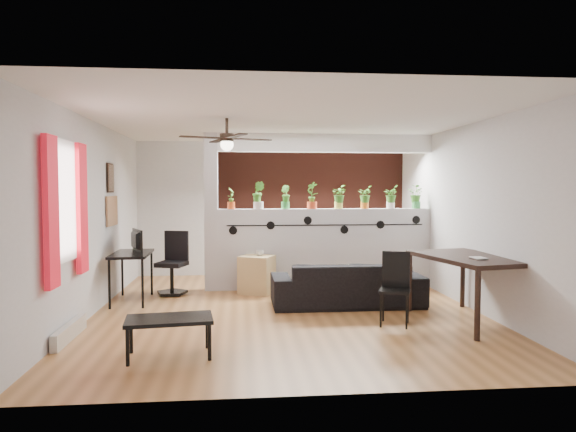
{
  "coord_description": "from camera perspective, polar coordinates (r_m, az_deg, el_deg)",
  "views": [
    {
      "loc": [
        -0.64,
        -7.05,
        1.68
      ],
      "look_at": [
        0.08,
        0.6,
        1.28
      ],
      "focal_mm": 32.0,
      "sensor_mm": 36.0,
      "label": 1
    }
  ],
  "objects": [
    {
      "name": "room_shell",
      "position": [
        7.09,
        -0.22,
        -0.07
      ],
      "size": [
        6.3,
        7.1,
        2.9
      ],
      "color": "#966131",
      "rests_on": "ground"
    },
    {
      "name": "partition_wall",
      "position": [
        8.73,
        4.14,
        -3.62
      ],
      "size": [
        3.6,
        0.18,
        1.35
      ],
      "primitive_type": "cube",
      "color": "#BCBCC1",
      "rests_on": "ground"
    },
    {
      "name": "ceiling_header",
      "position": [
        8.71,
        4.19,
        8.06
      ],
      "size": [
        3.6,
        0.18,
        0.3
      ],
      "primitive_type": "cube",
      "color": "white",
      "rests_on": "room_shell"
    },
    {
      "name": "pier_column",
      "position": [
        8.57,
        -8.53,
        0.42
      ],
      "size": [
        0.22,
        0.2,
        2.6
      ],
      "primitive_type": "cube",
      "color": "#BCBCC1",
      "rests_on": "ground"
    },
    {
      "name": "brick_panel",
      "position": [
        10.13,
        2.78,
        0.85
      ],
      "size": [
        3.9,
        0.05,
        2.6
      ],
      "primitive_type": "cube",
      "color": "brown",
      "rests_on": "ground"
    },
    {
      "name": "vine_decal",
      "position": [
        8.6,
        4.26,
        -1.01
      ],
      "size": [
        3.31,
        0.01,
        0.3
      ],
      "color": "black",
      "rests_on": "partition_wall"
    },
    {
      "name": "window_assembly",
      "position": [
        6.16,
        -23.53,
        1.16
      ],
      "size": [
        0.09,
        1.3,
        1.55
      ],
      "color": "white",
      "rests_on": "room_shell"
    },
    {
      "name": "baseboard_heater",
      "position": [
        6.36,
        -23.12,
        -11.73
      ],
      "size": [
        0.08,
        1.0,
        0.18
      ],
      "primitive_type": "cube",
      "color": "beige",
      "rests_on": "ground"
    },
    {
      "name": "corkboard",
      "position": [
        8.24,
        -18.97,
        0.54
      ],
      "size": [
        0.03,
        0.6,
        0.45
      ],
      "primitive_type": "cube",
      "color": "#9D6E4B",
      "rests_on": "room_shell"
    },
    {
      "name": "framed_art",
      "position": [
        8.19,
        -19.13,
        4.02
      ],
      "size": [
        0.03,
        0.34,
        0.44
      ],
      "color": "#8C7259",
      "rests_on": "room_shell"
    },
    {
      "name": "ceiling_fan",
      "position": [
        6.78,
        -6.8,
        8.34
      ],
      "size": [
        1.19,
        1.19,
        0.43
      ],
      "color": "black",
      "rests_on": "room_shell"
    },
    {
      "name": "potted_plant_0",
      "position": [
        8.55,
        -6.34,
        2.08
      ],
      "size": [
        0.19,
        0.21,
        0.37
      ],
      "color": "#CB4817",
      "rests_on": "partition_wall"
    },
    {
      "name": "potted_plant_1",
      "position": [
        8.56,
        -3.31,
        2.41
      ],
      "size": [
        0.29,
        0.26,
        0.46
      ],
      "color": "silver",
      "rests_on": "partition_wall"
    },
    {
      "name": "potted_plant_2",
      "position": [
        8.59,
        -0.3,
        2.21
      ],
      "size": [
        0.24,
        0.25,
        0.4
      ],
      "color": "#338E3E",
      "rests_on": "partition_wall"
    },
    {
      "name": "potted_plant_3",
      "position": [
        8.64,
        2.69,
        2.41
      ],
      "size": [
        0.3,
        0.29,
        0.46
      ],
      "color": "#CF4621",
      "rests_on": "partition_wall"
    },
    {
      "name": "potted_plant_4",
      "position": [
        8.71,
        5.63,
        2.22
      ],
      "size": [
        0.16,
        0.2,
        0.4
      ],
      "color": "#D2C44A",
      "rests_on": "partition_wall"
    },
    {
      "name": "potted_plant_5",
      "position": [
        8.81,
        8.52,
        2.17
      ],
      "size": [
        0.22,
        0.24,
        0.39
      ],
      "color": "orange",
      "rests_on": "partition_wall"
    },
    {
      "name": "potted_plant_6",
      "position": [
        8.93,
        11.33,
        2.17
      ],
      "size": [
        0.23,
        0.25,
        0.39
      ],
      "color": "white",
      "rests_on": "partition_wall"
    },
    {
      "name": "potted_plant_7",
      "position": [
        9.07,
        14.07,
        2.18
      ],
      "size": [
        0.25,
        0.26,
        0.4
      ],
      "color": "green",
      "rests_on": "partition_wall"
    },
    {
      "name": "sofa",
      "position": [
        7.53,
        6.56,
        -7.57
      ],
      "size": [
        2.06,
        0.82,
        0.6
      ],
      "primitive_type": "imported",
      "rotation": [
        0.0,
        0.0,
        3.14
      ],
      "color": "black",
      "rests_on": "ground"
    },
    {
      "name": "cube_shelf",
      "position": [
        8.32,
        -3.48,
        -6.51
      ],
      "size": [
        0.64,
        0.61,
        0.61
      ],
      "primitive_type": "cube",
      "rotation": [
        0.0,
        0.0,
        -0.41
      ],
      "color": "tan",
      "rests_on": "ground"
    },
    {
      "name": "cup",
      "position": [
        8.27,
        -3.14,
        -4.11
      ],
      "size": [
        0.12,
        0.12,
        0.09
      ],
      "primitive_type": "imported",
      "rotation": [
        0.0,
        0.0,
        -0.04
      ],
      "color": "gray",
      "rests_on": "cube_shelf"
    },
    {
      "name": "computer_desk",
      "position": [
        8.01,
        -16.99,
        -4.41
      ],
      "size": [
        0.57,
        1.03,
        0.73
      ],
      "color": "black",
      "rests_on": "ground"
    },
    {
      "name": "monitor",
      "position": [
        8.14,
        -16.8,
        -3.14
      ],
      "size": [
        0.32,
        0.18,
        0.18
      ],
      "primitive_type": "imported",
      "rotation": [
        0.0,
        0.0,
        1.97
      ],
      "color": "black",
      "rests_on": "computer_desk"
    },
    {
      "name": "office_chair",
      "position": [
        8.43,
        -12.62,
        -5.56
      ],
      "size": [
        0.52,
        0.53,
        0.99
      ],
      "color": "black",
      "rests_on": "ground"
    },
    {
      "name": "dining_table",
      "position": [
        6.89,
        19.53,
        -4.93
      ],
      "size": [
        1.22,
        1.69,
        0.84
      ],
      "color": "black",
      "rests_on": "ground"
    },
    {
      "name": "book",
      "position": [
        6.56,
        19.86,
        -4.44
      ],
      "size": [
        0.16,
        0.21,
        0.02
      ],
      "primitive_type": "imported",
      "rotation": [
        0.0,
        0.0,
        0.06
      ],
      "color": "gray",
      "rests_on": "dining_table"
    },
    {
      "name": "folding_chair",
      "position": [
        6.58,
        11.84,
        -7.12
      ],
      "size": [
        0.47,
        0.47,
        0.9
      ],
      "color": "black",
      "rests_on": "ground"
    },
    {
      "name": "coffee_table",
      "position": [
        5.37,
        -13.06,
        -11.37
      ],
      "size": [
        0.9,
        0.57,
        0.4
      ],
      "color": "black",
      "rests_on": "ground"
    }
  ]
}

